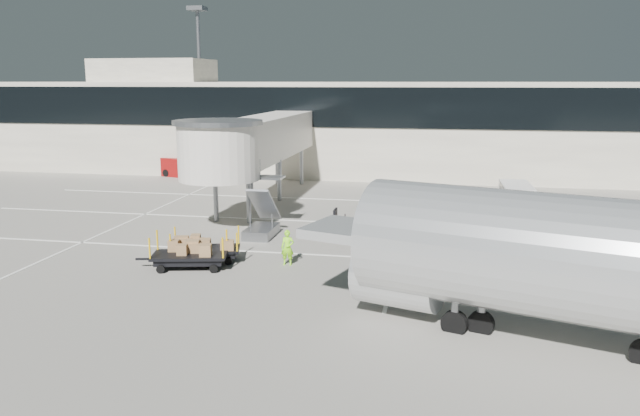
{
  "coord_description": "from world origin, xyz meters",
  "views": [
    {
      "loc": [
        7.71,
        -25.92,
        8.07
      ],
      "look_at": [
        2.09,
        3.31,
        2.0
      ],
      "focal_mm": 35.0,
      "sensor_mm": 36.0,
      "label": 1
    }
  ],
  "objects_px": {
    "box_cart_far": "(208,248)",
    "belt_loader": "(186,168)",
    "suitcase_cart": "(443,228)",
    "box_cart_near": "(188,256)",
    "minivan": "(516,194)",
    "ground_worker": "(288,248)",
    "baggage_tug": "(348,226)"
  },
  "relations": [
    {
      "from": "box_cart_near",
      "to": "box_cart_far",
      "type": "relative_size",
      "value": 1.06
    },
    {
      "from": "minivan",
      "to": "belt_loader",
      "type": "bearing_deg",
      "value": 159.89
    },
    {
      "from": "suitcase_cart",
      "to": "belt_loader",
      "type": "height_order",
      "value": "belt_loader"
    },
    {
      "from": "box_cart_near",
      "to": "belt_loader",
      "type": "xyz_separation_m",
      "value": [
        -10.67,
        25.16,
        0.23
      ]
    },
    {
      "from": "baggage_tug",
      "to": "minivan",
      "type": "xyz_separation_m",
      "value": [
        9.53,
        8.75,
        0.48
      ]
    },
    {
      "from": "baggage_tug",
      "to": "belt_loader",
      "type": "distance_m",
      "value": 24.55
    },
    {
      "from": "baggage_tug",
      "to": "belt_loader",
      "type": "bearing_deg",
      "value": 132.0
    },
    {
      "from": "box_cart_far",
      "to": "suitcase_cart",
      "type": "bearing_deg",
      "value": 16.62
    },
    {
      "from": "box_cart_far",
      "to": "ground_worker",
      "type": "height_order",
      "value": "ground_worker"
    },
    {
      "from": "suitcase_cart",
      "to": "box_cart_near",
      "type": "bearing_deg",
      "value": -156.61
    },
    {
      "from": "box_cart_near",
      "to": "ground_worker",
      "type": "relative_size",
      "value": 2.56
    },
    {
      "from": "suitcase_cart",
      "to": "box_cart_near",
      "type": "height_order",
      "value": "box_cart_near"
    },
    {
      "from": "box_cart_far",
      "to": "minivan",
      "type": "xyz_separation_m",
      "value": [
        15.1,
        14.65,
        0.41
      ]
    },
    {
      "from": "suitcase_cart",
      "to": "belt_loader",
      "type": "xyz_separation_m",
      "value": [
        -21.69,
        17.37,
        0.3
      ]
    },
    {
      "from": "box_cart_far",
      "to": "belt_loader",
      "type": "height_order",
      "value": "belt_loader"
    },
    {
      "from": "box_cart_far",
      "to": "belt_loader",
      "type": "relative_size",
      "value": 0.83
    },
    {
      "from": "suitcase_cart",
      "to": "belt_loader",
      "type": "distance_m",
      "value": 27.79
    },
    {
      "from": "ground_worker",
      "to": "belt_loader",
      "type": "xyz_separation_m",
      "value": [
        -14.84,
        23.83,
        0.0
      ]
    },
    {
      "from": "suitcase_cart",
      "to": "box_cart_far",
      "type": "relative_size",
      "value": 0.96
    },
    {
      "from": "box_cart_near",
      "to": "belt_loader",
      "type": "height_order",
      "value": "belt_loader"
    },
    {
      "from": "baggage_tug",
      "to": "box_cart_far",
      "type": "relative_size",
      "value": 0.57
    },
    {
      "from": "minivan",
      "to": "suitcase_cart",
      "type": "bearing_deg",
      "value": -119.91
    },
    {
      "from": "ground_worker",
      "to": "minivan",
      "type": "xyz_separation_m",
      "value": [
        11.39,
        14.59,
        0.2
      ]
    },
    {
      "from": "belt_loader",
      "to": "baggage_tug",
      "type": "bearing_deg",
      "value": -29.56
    },
    {
      "from": "ground_worker",
      "to": "baggage_tug",
      "type": "bearing_deg",
      "value": 68.62
    },
    {
      "from": "box_cart_near",
      "to": "belt_loader",
      "type": "distance_m",
      "value": 27.33
    },
    {
      "from": "box_cart_far",
      "to": "ground_worker",
      "type": "relative_size",
      "value": 2.41
    },
    {
      "from": "belt_loader",
      "to": "ground_worker",
      "type": "bearing_deg",
      "value": -40.52
    },
    {
      "from": "suitcase_cart",
      "to": "ground_worker",
      "type": "relative_size",
      "value": 2.31
    },
    {
      "from": "minivan",
      "to": "belt_loader",
      "type": "xyz_separation_m",
      "value": [
        -26.24,
        9.24,
        -0.2
      ]
    },
    {
      "from": "baggage_tug",
      "to": "belt_loader",
      "type": "relative_size",
      "value": 0.47
    },
    {
      "from": "box_cart_near",
      "to": "minivan",
      "type": "relative_size",
      "value": 0.92
    }
  ]
}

